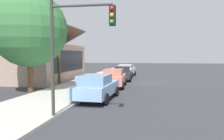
{
  "coord_description": "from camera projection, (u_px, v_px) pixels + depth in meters",
  "views": [
    {
      "loc": [
        -23.35,
        -0.6,
        2.75
      ],
      "look_at": [
        -1.04,
        3.42,
        1.3
      ],
      "focal_mm": 36.17,
      "sensor_mm": 36.0,
      "label": 1
    }
  ],
  "objects": [
    {
      "name": "ground_plane",
      "position": [
        146.0,
        82.0,
        23.21
      ],
      "size": [
        120.0,
        120.0,
        0.0
      ],
      "primitive_type": "plane",
      "color": "#38383D"
    },
    {
      "name": "sidewalk_curb",
      "position": [
        94.0,
        80.0,
        24.2
      ],
      "size": [
        60.0,
        4.2,
        0.16
      ],
      "primitive_type": "cube",
      "color": "beige",
      "rests_on": "ground"
    },
    {
      "name": "car_skyblue",
      "position": [
        96.0,
        87.0,
        13.94
      ],
      "size": [
        4.7,
        2.24,
        1.59
      ],
      "rotation": [
        0.0,
        0.0,
        -0.04
      ],
      "color": "#8CB7E0",
      "rests_on": "ground"
    },
    {
      "name": "car_coral",
      "position": [
        114.0,
        78.0,
        19.59
      ],
      "size": [
        4.5,
        2.12,
        1.59
      ],
      "rotation": [
        0.0,
        0.0,
        0.05
      ],
      "color": "#EA8C75",
      "rests_on": "ground"
    },
    {
      "name": "car_charcoal",
      "position": [
        123.0,
        73.0,
        24.87
      ],
      "size": [
        4.55,
        2.15,
        1.59
      ],
      "rotation": [
        0.0,
        0.0,
        0.05
      ],
      "color": "#2D3035",
      "rests_on": "ground"
    },
    {
      "name": "car_ivory",
      "position": [
        126.0,
        70.0,
        29.96
      ],
      "size": [
        4.75,
        2.28,
        1.59
      ],
      "rotation": [
        0.0,
        0.0,
        -0.06
      ],
      "color": "silver",
      "rests_on": "ground"
    },
    {
      "name": "storefront_building",
      "position": [
        38.0,
        61.0,
        25.18
      ],
      "size": [
        11.55,
        7.68,
        6.04
      ],
      "color": "tan",
      "rests_on": "ground"
    },
    {
      "name": "shade_tree",
      "position": [
        30.0,
        30.0,
        16.44
      ],
      "size": [
        5.48,
        5.48,
        7.38
      ],
      "color": "brown",
      "rests_on": "ground"
    },
    {
      "name": "traffic_light_main",
      "position": [
        76.0,
        38.0,
        9.34
      ],
      "size": [
        0.37,
        2.79,
        5.2
      ],
      "color": "#383833",
      "rests_on": "ground"
    },
    {
      "name": "utility_pole_wooden",
      "position": [
        59.0,
        43.0,
        21.45
      ],
      "size": [
        1.8,
        0.24,
        7.5
      ],
      "color": "brown",
      "rests_on": "ground"
    },
    {
      "name": "fire_hydrant_red",
      "position": [
        111.0,
        75.0,
        26.35
      ],
      "size": [
        0.22,
        0.22,
        0.71
      ],
      "color": "red",
      "rests_on": "sidewalk_curb"
    }
  ]
}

